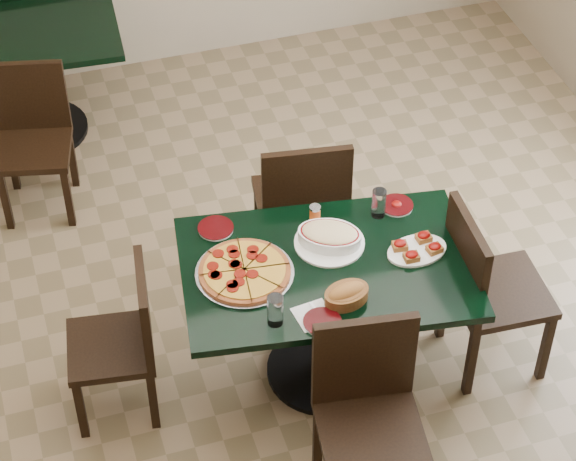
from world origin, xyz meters
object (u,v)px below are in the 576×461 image
object	(u,v)px
back_table	(26,62)
chair_far	(303,201)
pepperoni_pizza	(245,271)
bread_basket	(346,294)
main_table	(326,293)
back_chair_near	(33,131)
lasagna_casserole	(330,236)
bruschetta_platter	(417,248)
chair_near	(368,406)
chair_left	(126,336)
chair_right	(484,284)

from	to	relation	value
back_table	chair_far	distance (m)	2.09
pepperoni_pizza	bread_basket	xyz separation A→B (m)	(0.38, -0.29, 0.02)
main_table	back_table	xyz separation A→B (m)	(-1.09, 2.39, -0.04)
back_table	pepperoni_pizza	size ratio (longest dim) A/B	2.63
back_chair_near	lasagna_casserole	world-z (taller)	back_chair_near
back_chair_near	lasagna_casserole	bearing A→B (deg)	-40.61
bruschetta_platter	back_chair_near	bearing A→B (deg)	124.50
chair_near	lasagna_casserole	bearing A→B (deg)	91.39
main_table	back_table	distance (m)	2.63
chair_left	lasagna_casserole	world-z (taller)	chair_left
chair_far	bruschetta_platter	size ratio (longest dim) A/B	3.10
bruschetta_platter	chair_right	bearing A→B (deg)	-24.50
chair_left	pepperoni_pizza	distance (m)	0.64
main_table	bruschetta_platter	xyz separation A→B (m)	(0.42, -0.04, 0.21)
back_chair_near	pepperoni_pizza	xyz separation A→B (m)	(0.76, -1.70, 0.28)
main_table	chair_right	size ratio (longest dim) A/B	1.50
main_table	lasagna_casserole	distance (m)	0.27
chair_right	pepperoni_pizza	xyz separation A→B (m)	(-1.12, 0.20, 0.23)
chair_far	chair_near	bearing A→B (deg)	92.24
lasagna_casserole	pepperoni_pizza	bearing A→B (deg)	-141.33
chair_near	bruschetta_platter	distance (m)	0.81
bread_basket	bruschetta_platter	size ratio (longest dim) A/B	0.75
chair_far	chair_left	world-z (taller)	chair_far
main_table	chair_right	world-z (taller)	chair_right
main_table	chair_left	world-z (taller)	chair_left
back_chair_near	bread_basket	size ratio (longest dim) A/B	3.73
chair_far	chair_right	world-z (taller)	chair_far
back_table	chair_right	xyz separation A→B (m)	(1.83, -2.54, 0.02)
chair_far	back_chair_near	xyz separation A→B (m)	(-1.24, 1.08, -0.06)
lasagna_casserole	bruschetta_platter	size ratio (longest dim) A/B	1.14
chair_left	main_table	bearing A→B (deg)	91.82
chair_near	chair_right	bearing A→B (deg)	41.62
chair_left	lasagna_casserole	xyz separation A→B (m)	(1.00, 0.03, 0.32)
chair_far	back_table	bearing A→B (deg)	-47.14
chair_near	lasagna_casserole	world-z (taller)	chair_near
bruschetta_platter	chair_left	bearing A→B (deg)	167.52
chair_right	bruschetta_platter	world-z (taller)	chair_right
chair_near	bruschetta_platter	xyz separation A→B (m)	(0.46, 0.62, 0.24)
back_table	chair_left	size ratio (longest dim) A/B	1.39
lasagna_casserole	chair_near	bearing A→B (deg)	-67.83
main_table	lasagna_casserole	size ratio (longest dim) A/B	4.08
chair_left	lasagna_casserole	bearing A→B (deg)	99.70
chair_near	bread_basket	world-z (taller)	chair_near
main_table	chair_near	xyz separation A→B (m)	(-0.04, -0.66, -0.03)
chair_right	pepperoni_pizza	world-z (taller)	chair_right
main_table	back_chair_near	xyz separation A→B (m)	(-1.14, 1.75, -0.08)
chair_far	chair_right	bearing A→B (deg)	136.31
chair_left	chair_near	bearing A→B (deg)	57.81
lasagna_casserole	chair_far	bearing A→B (deg)	113.98
chair_near	pepperoni_pizza	bearing A→B (deg)	123.28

